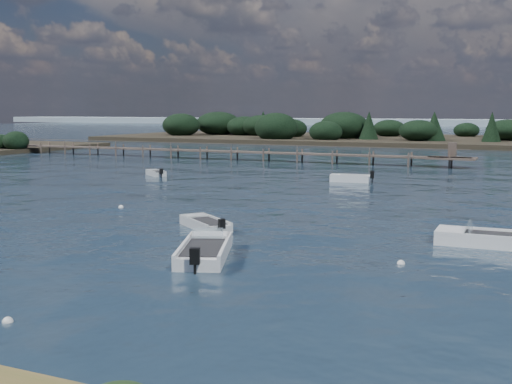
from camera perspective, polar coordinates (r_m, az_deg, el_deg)
The scene contains 11 objects.
ground at distance 83.50m, azimuth 15.36°, elevation 2.88°, with size 400.00×400.00×0.00m, color #152331.
tender_far_white at distance 55.16m, azimuth 8.35°, elevation 1.08°, with size 3.77×1.84×1.26m.
dinghy_mid_white_a at distance 31.06m, azimuth 20.54°, elevation -4.19°, with size 5.69×2.11×1.33m.
dinghy_near_olive at distance 26.98m, azimuth -4.58°, elevation -5.44°, with size 3.58×5.47×1.32m.
tender_far_grey at distance 60.57m, azimuth -8.89°, elevation 1.58°, with size 2.89×2.63×1.01m.
dinghy_mid_grey at distance 33.48m, azimuth -4.54°, elevation -2.99°, with size 3.80×3.38×1.02m.
buoy_a at distance 20.33m, azimuth -21.20°, elevation -10.73°, with size 0.32×0.32×0.32m, color silver.
buoy_b at distance 26.44m, azimuth 12.76°, elevation -6.26°, with size 0.32×0.32×0.32m, color silver.
buoy_c at distance 41.26m, azimuth -11.92°, elevation -1.36°, with size 0.32×0.32×0.32m, color silver.
jetty at distance 78.58m, azimuth -1.95°, elevation 3.59°, with size 64.50×3.20×3.40m.
distant_haze at distance 272.57m, azimuth 2.23°, elevation 6.06°, with size 280.00×20.00×2.40m, color #8EA4B0.
Camera 1 is at (13.14, -22.23, 6.14)m, focal length 45.00 mm.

